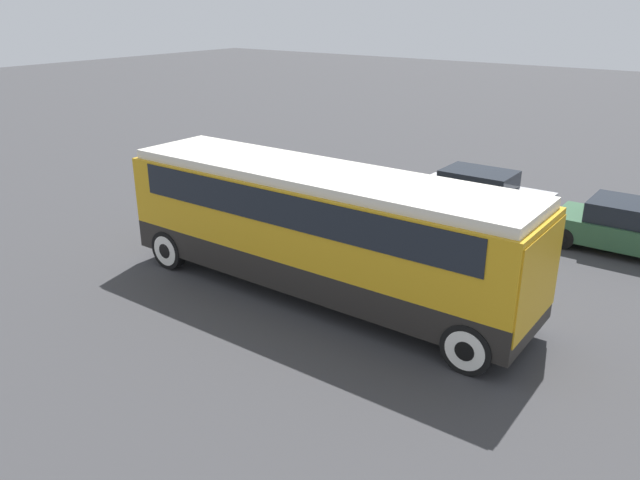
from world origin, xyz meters
The scene contains 4 objects.
ground_plane centered at (0.00, 0.00, 0.00)m, with size 120.00×120.00×0.00m, color #38383A.
tour_bus centered at (0.10, 0.00, 1.88)m, with size 10.40×2.58×3.12m.
parked_car_near centered at (0.74, 8.07, 0.73)m, with size 4.39×1.88×1.49m.
parked_car_mid centered at (5.62, 7.42, 0.72)m, with size 4.40×1.98×1.46m.
Camera 1 is at (8.21, -11.18, 6.76)m, focal length 35.00 mm.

